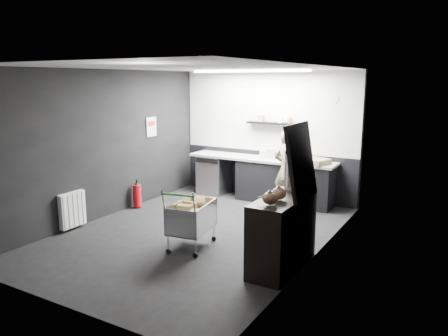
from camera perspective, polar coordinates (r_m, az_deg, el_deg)
The scene contains 22 objects.
floor at distance 7.37m, azimuth -3.50°, elevation -8.49°, with size 5.50×5.50×0.00m, color black.
ceiling at distance 6.93m, azimuth -3.78°, elevation 13.00°, with size 5.50×5.50×0.00m, color silver.
wall_back at distance 9.41m, azimuth 5.70°, elevation 4.33°, with size 5.50×5.50×0.00m, color black.
wall_front at distance 5.02m, azimuth -21.31°, elevation -2.75°, with size 5.50×5.50×0.00m, color black.
wall_left at distance 8.29m, azimuth -15.25°, elevation 3.01°, with size 5.50×5.50×0.00m, color black.
wall_right at distance 6.16m, azimuth 12.06°, elevation 0.32°, with size 5.50×5.50×0.00m, color black.
kitchen_wall_panel at distance 9.34m, azimuth 5.71°, elevation 7.36°, with size 3.95×0.02×1.70m, color silver.
dado_panel at distance 9.53m, azimuth 5.55°, elevation -0.75°, with size 3.95×0.02×1.00m, color black.
floating_shelf at distance 9.18m, azimuth 6.54°, elevation 5.83°, with size 1.20×0.22×0.04m, color black.
wall_clock at distance 8.83m, azimuth 14.12°, elevation 8.79°, with size 0.20×0.20×0.03m, color white.
poster at distance 9.20m, azimuth -9.48°, elevation 5.32°, with size 0.02×0.30×0.40m, color silver.
poster_red_band at distance 9.19m, azimuth -9.47°, elevation 5.76°, with size 0.01×0.22×0.10m, color red.
radiator at distance 7.86m, azimuth -19.21°, elevation -5.16°, with size 0.10×0.50×0.60m, color white.
ceiling_strip at distance 8.53m, azimuth 3.31°, elevation 12.52°, with size 2.40×0.20×0.04m, color white.
prep_counter at distance 9.21m, azimuth 5.50°, elevation -1.46°, with size 3.20×0.61×0.90m.
person at distance 8.49m, azimuth 8.25°, elevation -0.32°, with size 0.58×0.38×1.59m, color #BDB596.
shopping_cart at distance 6.65m, azimuth -4.29°, elevation -6.62°, with size 0.65×0.95×0.95m.
sideboard at distance 5.97m, azimuth 7.91°, elevation -7.12°, with size 0.56×1.32×1.97m.
fire_extinguisher at distance 8.85m, azimuth -11.27°, elevation -3.44°, with size 0.17×0.17×0.55m.
cardboard_box at distance 8.69m, azimuth 11.78°, elevation 0.89°, with size 0.52×0.39×0.10m, color olive.
pink_tub at distance 9.08m, azimuth 5.99°, elevation 1.89°, with size 0.22×0.22×0.22m, color silver.
white_container at distance 9.07m, azimuth 5.31°, elevation 1.75°, with size 0.19×0.15×0.17m, color white.
Camera 1 is at (3.84, -5.76, 2.52)m, focal length 35.00 mm.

